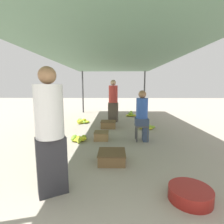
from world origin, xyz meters
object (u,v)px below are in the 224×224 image
object	(u,v)px
crate_near	(108,124)
banana_pile_right_1	(131,114)
vendor_seated	(143,115)
crate_mid	(112,157)
shopper_walking_mid	(113,100)
banana_pile_left_0	(78,139)
basin_black	(190,194)
banana_pile_left_1	(82,121)
vendor_foreground	(50,130)
stool	(141,128)
crate_far	(101,136)
banana_pile_right_0	(146,127)

from	to	relation	value
crate_near	banana_pile_right_1	bearing A→B (deg)	66.83
vendor_seated	crate_near	world-z (taller)	vendor_seated
crate_near	crate_mid	size ratio (longest dim) A/B	1.01
crate_near	shopper_walking_mid	size ratio (longest dim) A/B	0.31
vendor_seated	banana_pile_left_0	xyz separation A→B (m)	(-1.68, -0.05, -0.63)
vendor_seated	shopper_walking_mid	xyz separation A→B (m)	(-0.79, 2.51, 0.18)
basin_black	banana_pile_left_1	distance (m)	5.15
vendor_foreground	stool	size ratio (longest dim) A/B	3.92
stool	banana_pile_left_1	world-z (taller)	stool
banana_pile_right_1	vendor_foreground	bearing A→B (deg)	-104.73
banana_pile_right_1	shopper_walking_mid	size ratio (longest dim) A/B	0.30
crate_far	banana_pile_right_1	bearing A→B (deg)	73.10
stool	banana_pile_right_0	xyz separation A→B (m)	(0.36, 1.26, -0.26)
vendor_seated	banana_pile_right_1	distance (m)	3.85
stool	banana_pile_left_1	bearing A→B (deg)	132.16
stool	crate_far	bearing A→B (deg)	176.79
vendor_seated	crate_far	world-z (taller)	vendor_seated
basin_black	banana_pile_left_0	size ratio (longest dim) A/B	1.01
banana_pile_right_1	crate_far	world-z (taller)	banana_pile_right_1
banana_pile_right_1	crate_near	bearing A→B (deg)	-113.17
banana_pile_left_0	crate_near	xyz separation A→B (m)	(0.73, 1.51, 0.05)
stool	crate_mid	world-z (taller)	stool
banana_pile_left_1	crate_near	world-z (taller)	crate_near
banana_pile_right_1	stool	bearing A→B (deg)	-91.10
vendor_seated	basin_black	xyz separation A→B (m)	(0.23, -2.44, -0.61)
vendor_seated	banana_pile_right_1	xyz separation A→B (m)	(0.05, 3.80, -0.60)
crate_far	banana_pile_left_1	bearing A→B (deg)	113.42
banana_pile_left_0	crate_far	size ratio (longest dim) A/B	1.38
vendor_foreground	basin_black	size ratio (longest dim) A/B	3.11
crate_near	shopper_walking_mid	bearing A→B (deg)	81.41
stool	banana_pile_right_1	world-z (taller)	stool
crate_near	crate_far	distance (m)	1.40
banana_pile_left_1	vendor_seated	bearing A→B (deg)	-47.55
basin_black	banana_pile_left_1	size ratio (longest dim) A/B	0.96
vendor_seated	banana_pile_left_0	world-z (taller)	vendor_seated
banana_pile_left_0	basin_black	bearing A→B (deg)	-51.30
crate_mid	shopper_walking_mid	distance (m)	3.93
basin_black	banana_pile_left_0	xyz separation A→B (m)	(-1.92, 2.39, -0.02)
banana_pile_right_1	crate_mid	bearing A→B (deg)	-99.19
crate_far	shopper_walking_mid	world-z (taller)	shopper_walking_mid
basin_black	banana_pile_left_1	xyz separation A→B (m)	(-2.24, 4.64, -0.01)
stool	banana_pile_right_1	xyz separation A→B (m)	(0.07, 3.80, -0.25)
banana_pile_right_1	shopper_walking_mid	world-z (taller)	shopper_walking_mid
crate_far	basin_black	bearing A→B (deg)	-62.23
crate_mid	crate_far	xyz separation A→B (m)	(-0.30, 1.41, 0.01)
shopper_walking_mid	stool	bearing A→B (deg)	-72.94
vendor_foreground	banana_pile_left_0	world-z (taller)	vendor_foreground
banana_pile_left_1	crate_far	size ratio (longest dim) A/B	1.46
basin_black	banana_pile_left_0	world-z (taller)	basin_black
banana_pile_right_0	vendor_foreground	bearing A→B (deg)	-117.96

